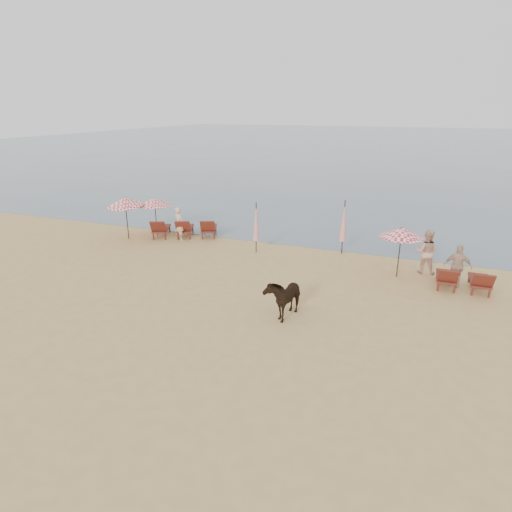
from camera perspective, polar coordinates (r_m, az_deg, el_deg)
The scene contains 13 objects.
ground at distance 12.76m, azimuth -8.34°, elevation -11.65°, with size 120.00×120.00×0.00m, color tan.
sea at distance 89.84m, azimuth 18.18°, elevation 14.20°, with size 160.00×140.00×0.06m, color #51606B.
lounger_cluster_left at distance 22.80m, azimuth -9.50°, elevation 3.72°, with size 3.76×3.05×0.72m.
lounger_cluster_right at distance 17.72m, azimuth 25.94°, elevation -2.74°, with size 1.86×1.79×0.66m.
umbrella_open_left_a at distance 23.04m, azimuth -13.37°, elevation 7.07°, with size 1.80×1.80×2.05m.
umbrella_open_left_b at distance 22.81m, azimuth -17.06°, elevation 6.96°, with size 1.79×1.83×2.28m.
umbrella_open_right at distance 17.68m, azimuth 18.84°, elevation 3.01°, with size 1.71×1.71×2.08m.
umbrella_closed_left at distance 19.82m, azimuth 0.02°, elevation 4.56°, with size 0.29×0.29×2.40m.
umbrella_closed_right at distance 20.03m, azimuth 11.62°, elevation 4.58°, with size 0.31×0.31×2.55m.
cow at distance 14.02m, azimuth 3.74°, elevation -5.32°, with size 0.74×1.63×1.37m, color black.
beachgoer_left at distance 22.28m, azimuth -10.20°, elevation 4.27°, with size 0.63×0.41×1.72m, color #DBAE89.
beachgoer_right_a at distance 18.77m, azimuth 21.74°, elevation 0.52°, with size 0.89×0.70×1.84m, color tan.
beachgoer_right_b at distance 17.80m, azimuth 25.31°, elevation -1.24°, with size 0.98×0.41×1.67m, color tan.
Camera 1 is at (5.61, -9.43, 6.51)m, focal length 30.00 mm.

